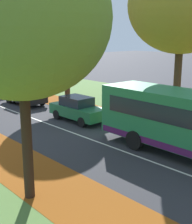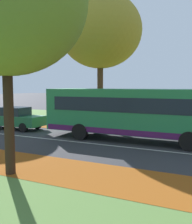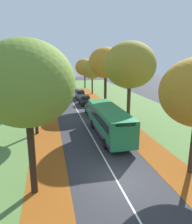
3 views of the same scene
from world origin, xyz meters
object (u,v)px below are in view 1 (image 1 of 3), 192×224
at_px(tree_left_near, 20,18).
at_px(tree_right_mid, 66,14).
at_px(car_black_following, 25,95).
at_px(tree_right_near, 182,5).
at_px(car_green_lead, 78,109).
at_px(tree_right_far, 0,36).

bearing_deg(tree_left_near, tree_right_mid, 48.24).
bearing_deg(tree_left_near, car_black_following, 60.92).
distance_m(tree_right_near, car_black_following, 14.14).
bearing_deg(tree_right_mid, car_green_lead, -120.99).
distance_m(tree_right_near, tree_right_far, 23.32).
distance_m(tree_right_far, car_black_following, 12.59).
xyz_separation_m(tree_right_mid, tree_right_far, (0.25, 12.57, -1.67)).
height_order(tree_right_far, car_green_lead, tree_right_far).
bearing_deg(car_green_lead, tree_right_mid, 59.01).
xyz_separation_m(tree_right_far, car_green_lead, (-3.55, -18.07, -4.70)).
height_order(tree_right_mid, tree_right_far, tree_right_mid).
height_order(tree_right_near, car_black_following, tree_right_near).
xyz_separation_m(tree_right_near, car_green_lead, (-3.47, 5.19, -6.39)).
height_order(tree_left_near, car_green_lead, tree_left_near).
distance_m(tree_right_mid, tree_right_far, 12.69).
xyz_separation_m(tree_right_near, tree_right_mid, (-0.17, 10.69, -0.02)).
xyz_separation_m(car_green_lead, car_black_following, (-0.00, 6.94, 0.00)).
bearing_deg(car_black_following, tree_left_near, -119.08).
relative_size(car_green_lead, car_black_following, 1.00).
xyz_separation_m(tree_left_near, car_black_following, (7.59, 13.64, -5.24)).
bearing_deg(tree_right_far, tree_right_near, -90.20).
relative_size(tree_right_mid, tree_right_far, 1.27).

